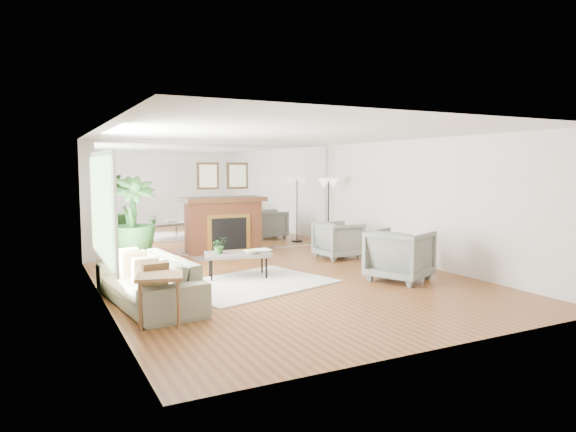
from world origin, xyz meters
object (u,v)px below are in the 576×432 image
armchair_front (400,255)px  side_table (160,282)px  sofa (148,281)px  floor_lamp (329,189)px  fireplace (226,225)px  coffee_table (238,255)px  armchair_back (339,240)px  potted_ficus (132,222)px

armchair_front → side_table: (-4.25, -0.65, 0.09)m
sofa → floor_lamp: size_ratio=1.36×
fireplace → coffee_table: (-0.69, -2.49, -0.25)m
coffee_table → sofa: size_ratio=0.55×
armchair_back → coffee_table: bearing=107.4°
armchair_back → floor_lamp: floor_lamp is taller
armchair_front → side_table: 4.30m
fireplace → armchair_back: fireplace is taller
armchair_back → side_table: size_ratio=1.27×
coffee_table → armchair_back: 2.81m
armchair_front → side_table: bearing=73.1°
floor_lamp → fireplace: bearing=165.6°
fireplace → armchair_front: (1.73, -3.90, -0.22)m
armchair_front → potted_ficus: (-3.97, 2.75, 0.51)m
armchair_back → side_table: armchair_back is taller
sofa → armchair_back: 4.83m
sofa → floor_lamp: (4.76, 2.94, 1.11)m
sofa → coffee_table: bearing=114.1°
side_table → potted_ficus: (0.27, 3.39, 0.42)m
armchair_back → side_table: 5.38m
fireplace → sofa: size_ratio=0.89×
potted_ficus → floor_lamp: (4.55, 0.56, 0.49)m
armchair_front → potted_ficus: 4.86m
armchair_front → floor_lamp: floor_lamp is taller
coffee_table → armchair_front: 2.81m
sofa → floor_lamp: floor_lamp is taller
armchair_back → floor_lamp: bearing=-20.6°
armchair_back → floor_lamp: (0.34, 0.99, 1.05)m
sofa → side_table: (-0.06, -1.02, 0.19)m
coffee_table → armchair_front: size_ratio=1.30×
armchair_back → sofa: bearing=112.4°
sofa → floor_lamp: 5.70m
coffee_table → potted_ficus: size_ratio=0.71×
fireplace → side_table: (-2.51, -4.55, -0.13)m
armchair_back → side_table: (-4.48, -2.97, 0.14)m
sofa → potted_ficus: size_ratio=1.29×
fireplace → armchair_front: bearing=-66.1°
sofa → armchair_front: size_ratio=2.38×
fireplace → coffee_table: fireplace is taller
sofa → armchair_front: (4.18, -0.37, 0.10)m
armchair_front → coffee_table: bearing=34.1°
coffee_table → sofa: bearing=-149.3°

